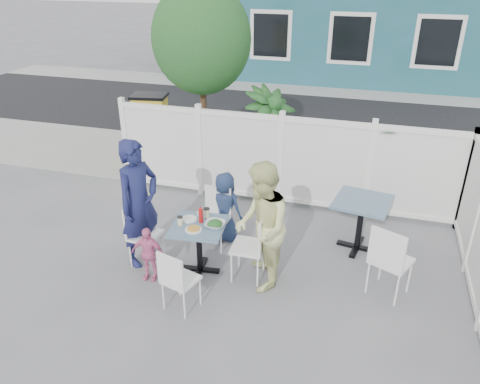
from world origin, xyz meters
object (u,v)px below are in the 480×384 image
(toddler, at_px, (148,254))
(chair_right, at_px, (254,242))
(spare_table, at_px, (361,212))
(chair_left, at_px, (140,229))
(man, at_px, (139,203))
(boy, at_px, (225,207))
(utility_cabinet, at_px, (151,126))
(woman, at_px, (261,227))
(chair_near, at_px, (177,277))
(main_table, at_px, (199,236))
(chair_back, at_px, (216,213))

(toddler, bearing_deg, chair_right, 10.97)
(spare_table, distance_m, chair_left, 3.14)
(man, height_order, boy, man)
(utility_cabinet, height_order, woman, woman)
(chair_right, distance_m, woman, 0.33)
(toddler, bearing_deg, chair_near, -44.30)
(chair_right, xyz_separation_m, man, (-1.61, -0.04, 0.35))
(utility_cabinet, distance_m, chair_near, 5.35)
(main_table, xyz_separation_m, chair_back, (-0.02, 0.74, -0.04))
(chair_left, relative_size, chair_back, 1.01)
(chair_left, xyz_separation_m, chair_near, (0.89, -0.82, -0.04))
(spare_table, distance_m, chair_near, 2.85)
(man, distance_m, woman, 1.72)
(boy, relative_size, toddler, 1.41)
(chair_left, bearing_deg, chair_near, 51.52)
(chair_right, bearing_deg, chair_near, 140.45)
(spare_table, bearing_deg, chair_back, -167.64)
(chair_right, height_order, chair_back, chair_right)
(boy, distance_m, toddler, 1.41)
(utility_cabinet, bearing_deg, woman, -58.40)
(chair_left, distance_m, toddler, 0.45)
(main_table, relative_size, chair_left, 0.84)
(main_table, relative_size, chair_near, 0.90)
(woman, distance_m, toddler, 1.56)
(utility_cabinet, relative_size, man, 0.69)
(chair_left, bearing_deg, spare_table, 116.58)
(utility_cabinet, height_order, boy, utility_cabinet)
(utility_cabinet, xyz_separation_m, chair_right, (3.32, -3.77, -0.07))
(chair_back, distance_m, chair_near, 1.57)
(chair_left, relative_size, chair_near, 1.07)
(chair_left, relative_size, toddler, 1.17)
(chair_right, relative_size, toddler, 1.24)
(spare_table, xyz_separation_m, toddler, (-2.63, -1.53, -0.23))
(chair_near, bearing_deg, boy, 105.07)
(chair_right, distance_m, man, 1.64)
(chair_back, xyz_separation_m, man, (-0.84, -0.71, 0.39))
(utility_cabinet, height_order, main_table, utility_cabinet)
(chair_left, bearing_deg, chair_right, 97.14)
(main_table, height_order, chair_back, chair_back)
(utility_cabinet, xyz_separation_m, boy, (2.65, -2.95, -0.08))
(chair_left, bearing_deg, main_table, 94.97)
(chair_back, bearing_deg, boy, -118.59)
(main_table, height_order, woman, woman)
(main_table, xyz_separation_m, chair_left, (-0.86, -0.01, -0.04))
(chair_left, relative_size, chair_right, 0.94)
(chair_back, bearing_deg, utility_cabinet, -47.81)
(chair_left, height_order, toddler, chair_left)
(chair_back, bearing_deg, spare_table, -164.83)
(chair_left, relative_size, woman, 0.53)
(chair_left, xyz_separation_m, chair_right, (1.60, 0.09, 0.03))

